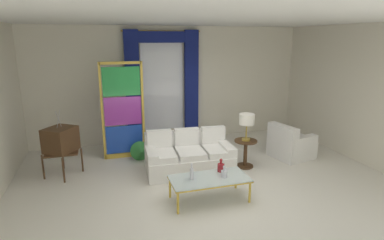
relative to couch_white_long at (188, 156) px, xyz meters
The scene contains 16 objects.
ground_plane 0.86m from the couch_white_long, 78.42° to the right, with size 16.00×16.00×0.00m, color silver.
wall_rear 2.57m from the couch_white_long, 85.94° to the left, with size 8.00×0.12×3.00m, color silver.
wall_right 4.01m from the couch_white_long, ahead, with size 0.12×7.00×3.00m, color silver.
ceiling_slab 2.72m from the couch_white_long, ahead, with size 8.00×7.60×0.04m, color white.
curtained_window 2.55m from the couch_white_long, 92.20° to the left, with size 2.00×0.17×2.70m.
couch_white_long is the anchor object (origin of this frame).
coffee_table 1.33m from the couch_white_long, 90.67° to the right, with size 1.32×0.64×0.41m.
bottle_blue_decanter 1.36m from the couch_white_long, 103.86° to the right, with size 0.06×0.06×0.29m.
bottle_crystal_tall 1.18m from the couch_white_long, 76.89° to the right, with size 0.12×0.12×0.24m.
bottle_amber_squat 1.40m from the couch_white_long, 80.45° to the right, with size 0.11×0.11×0.21m.
vintage_tv 2.56m from the couch_white_long, 169.08° to the left, with size 0.75×0.77×1.35m.
armchair_white 2.45m from the couch_white_long, ahead, with size 0.97×0.96×0.80m.
stained_glass_divider 1.83m from the couch_white_long, 136.16° to the left, with size 0.95×0.05×2.20m.
peacock_figurine 1.20m from the couch_white_long, 138.01° to the left, with size 0.44×0.60×0.50m.
round_side_table 1.23m from the couch_white_long, ahead, with size 0.48×0.48×0.59m.
table_lamp_brass 1.43m from the couch_white_long, ahead, with size 0.32×0.32×0.57m.
Camera 1 is at (-1.87, -5.17, 2.67)m, focal length 29.67 mm.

